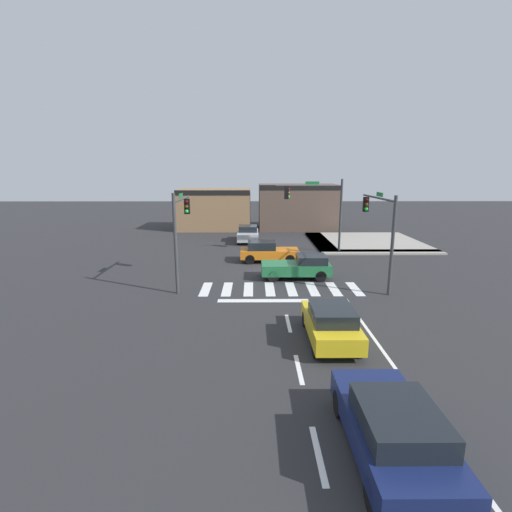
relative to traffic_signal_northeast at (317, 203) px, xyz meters
The scene contains 14 objects.
ground_plane 7.72m from the traffic_signal_northeast, 123.19° to the right, with size 120.00×120.00×0.00m, color #2B2B2D.
crosswalk_near 11.37m from the traffic_signal_northeast, 109.77° to the right, with size 9.03×2.63×0.01m.
lane_markings 18.85m from the traffic_signal_northeast, 97.90° to the right, with size 6.80×24.25×0.01m.
bike_detector_marking 14.83m from the traffic_signal_northeast, 96.43° to the right, with size 1.20×1.20×0.01m.
curb_corner_northeast 7.45m from the traffic_signal_northeast, 38.73° to the left, with size 10.00×10.60×0.15m.
storefront_row 14.21m from the traffic_signal_northeast, 108.39° to the left, with size 17.91×6.00×5.09m.
traffic_signal_northeast is the anchor object (origin of this frame).
traffic_signal_southwest 12.89m from the traffic_signal_northeast, 136.14° to the right, with size 0.32×4.73×5.46m.
traffic_signal_southeast 8.98m from the traffic_signal_northeast, 75.74° to the right, with size 0.32×5.85×5.36m.
car_yellow 17.24m from the traffic_signal_northeast, 97.11° to the right, with size 1.80×4.11×1.46m.
car_navy 23.42m from the traffic_signal_northeast, 94.75° to the right, with size 1.93×4.47×1.51m.
car_green 8.70m from the traffic_signal_northeast, 106.60° to the right, with size 4.25×1.88×1.47m.
car_silver 8.24m from the traffic_signal_northeast, 138.48° to the left, with size 1.93×4.37×1.51m.
car_orange 6.17m from the traffic_signal_northeast, 141.79° to the right, with size 4.25×1.82×1.53m.
Camera 1 is at (-1.54, -25.30, 6.58)m, focal length 26.80 mm.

